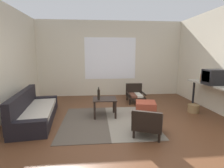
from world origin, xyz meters
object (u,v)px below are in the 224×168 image
at_px(coffee_table, 105,102).
at_px(console_shelf, 210,87).
at_px(glass_bottle, 99,94).
at_px(wicker_basket, 193,108).
at_px(ottoman_orange, 146,108).
at_px(couch, 34,112).
at_px(armchair_by_window, 135,94).
at_px(armchair_striped_foreground, 148,123).
at_px(crt_television, 216,77).
at_px(clay_vase, 204,77).

xyz_separation_m(coffee_table, console_shelf, (2.70, -0.03, 0.34)).
relative_size(coffee_table, glass_bottle, 1.87).
distance_m(glass_bottle, wicker_basket, 2.55).
xyz_separation_m(ottoman_orange, wicker_basket, (1.32, 0.07, -0.07)).
relative_size(ottoman_orange, console_shelf, 0.30).
xyz_separation_m(coffee_table, ottoman_orange, (1.04, 0.00, -0.18)).
xyz_separation_m(couch, armchair_by_window, (2.69, 1.41, 0.05)).
bearing_deg(coffee_table, armchair_by_window, 50.47).
bearing_deg(couch, armchair_striped_foreground, -22.90).
xyz_separation_m(coffee_table, armchair_striped_foreground, (0.74, -1.14, -0.09)).
distance_m(coffee_table, wicker_basket, 2.37).
bearing_deg(ottoman_orange, crt_television, -6.69).
bearing_deg(armchair_striped_foreground, ottoman_orange, 75.66).
xyz_separation_m(couch, armchair_striped_foreground, (2.38, -1.01, 0.05)).
height_order(armchair_by_window, glass_bottle, glass_bottle).
relative_size(console_shelf, glass_bottle, 5.22).
height_order(coffee_table, glass_bottle, glass_bottle).
height_order(crt_television, wicker_basket, crt_television).
bearing_deg(armchair_striped_foreground, console_shelf, 29.59).
relative_size(couch, console_shelf, 1.32).
xyz_separation_m(armchair_by_window, clay_vase, (1.65, -1.02, 0.65)).
bearing_deg(console_shelf, crt_television, -91.13).
bearing_deg(crt_television, couch, 179.28).
bearing_deg(couch, console_shelf, 1.40).
bearing_deg(glass_bottle, armchair_striped_foreground, -49.79).
xyz_separation_m(console_shelf, wicker_basket, (-0.35, 0.11, -0.59)).
relative_size(armchair_by_window, crt_television, 1.21).
xyz_separation_m(ottoman_orange, console_shelf, (1.67, -0.03, 0.52)).
bearing_deg(armchair_by_window, crt_television, -41.72).
distance_m(ottoman_orange, clay_vase, 1.84).
distance_m(console_shelf, clay_vase, 0.36).
bearing_deg(armchair_by_window, couch, -152.28).
bearing_deg(clay_vase, coffee_table, -174.63).
xyz_separation_m(coffee_table, armchair_by_window, (1.05, 1.27, -0.09)).
height_order(crt_television, clay_vase, crt_television).
bearing_deg(clay_vase, wicker_basket, -152.77).
xyz_separation_m(armchair_by_window, ottoman_orange, (-0.02, -1.27, -0.09)).
distance_m(couch, ottoman_orange, 2.68).
height_order(couch, ottoman_orange, couch).
distance_m(armchair_striped_foreground, clay_vase, 2.49).
bearing_deg(crt_television, armchair_striped_foreground, -154.05).
bearing_deg(clay_vase, glass_bottle, -173.02).
distance_m(couch, armchair_by_window, 3.04).
relative_size(ottoman_orange, glass_bottle, 1.59).
height_order(couch, clay_vase, clay_vase).
bearing_deg(clay_vase, console_shelf, -90.00).
height_order(armchair_by_window, clay_vase, clay_vase).
distance_m(couch, coffee_table, 1.65).
xyz_separation_m(armchair_by_window, wicker_basket, (1.30, -1.20, -0.15)).
height_order(armchair_by_window, console_shelf, console_shelf).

